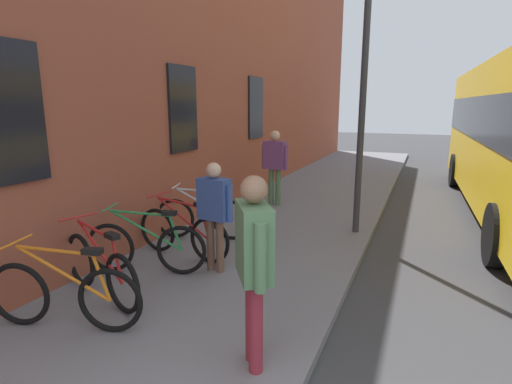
# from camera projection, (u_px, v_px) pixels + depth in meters

# --- Properties ---
(ground) EXTENTS (60.00, 60.00, 0.00)m
(ground) POSITION_uv_depth(u_px,v_px,m) (429.00, 254.00, 6.83)
(ground) COLOR #38383A
(sidewalk_pavement) EXTENTS (24.00, 3.50, 0.12)m
(sidewalk_pavement) POSITION_uv_depth(u_px,v_px,m) (305.00, 208.00, 9.66)
(sidewalk_pavement) COLOR slate
(sidewalk_pavement) RESTS_ON ground
(station_facade) EXTENTS (22.00, 0.65, 8.25)m
(station_facade) POSITION_uv_depth(u_px,v_px,m) (244.00, 40.00, 10.47)
(station_facade) COLOR brown
(station_facade) RESTS_ON ground
(bicycle_end_of_row) EXTENTS (0.62, 1.72, 0.97)m
(bicycle_end_of_row) POSITION_uv_depth(u_px,v_px,m) (64.00, 295.00, 4.27)
(bicycle_end_of_row) COLOR black
(bicycle_end_of_row) RESTS_ON sidewalk_pavement
(bicycle_far_end) EXTENTS (0.70, 1.69, 0.97)m
(bicycle_far_end) POSITION_uv_depth(u_px,v_px,m) (100.00, 269.00, 4.94)
(bicycle_far_end) COLOR black
(bicycle_far_end) RESTS_ON sidewalk_pavement
(bicycle_leaning_wall) EXTENTS (0.66, 1.71, 0.97)m
(bicycle_leaning_wall) POSITION_uv_depth(u_px,v_px,m) (146.00, 247.00, 5.71)
(bicycle_leaning_wall) COLOR black
(bicycle_leaning_wall) RESTS_ON sidewalk_pavement
(bicycle_beside_lamp) EXTENTS (0.48, 1.76, 0.97)m
(bicycle_beside_lamp) POSITION_uv_depth(u_px,v_px,m) (183.00, 233.00, 6.31)
(bicycle_beside_lamp) COLOR black
(bicycle_beside_lamp) RESTS_ON sidewalk_pavement
(bicycle_under_window) EXTENTS (0.64, 1.72, 0.97)m
(bicycle_under_window) POSITION_uv_depth(u_px,v_px,m) (204.00, 218.00, 7.18)
(bicycle_under_window) COLOR black
(bicycle_under_window) RESTS_ON sidewalk_pavement
(pedestrian_by_facade) EXTENTS (0.28, 0.60, 1.59)m
(pedestrian_by_facade) POSITION_uv_depth(u_px,v_px,m) (214.00, 206.00, 5.65)
(pedestrian_by_facade) COLOR brown
(pedestrian_by_facade) RESTS_ON sidewalk_pavement
(pedestrian_near_bus) EXTENTS (0.58, 0.50, 1.79)m
(pedestrian_near_bus) POSITION_uv_depth(u_px,v_px,m) (254.00, 254.00, 3.51)
(pedestrian_near_bus) COLOR maroon
(pedestrian_near_bus) RESTS_ON sidewalk_pavement
(pedestrian_crossing_street) EXTENTS (0.30, 0.67, 1.78)m
(pedestrian_crossing_street) POSITION_uv_depth(u_px,v_px,m) (275.00, 160.00, 9.47)
(pedestrian_crossing_street) COLOR #4C724C
(pedestrian_crossing_street) RESTS_ON sidewalk_pavement
(street_lamp) EXTENTS (0.28, 0.28, 5.14)m
(street_lamp) POSITION_uv_depth(u_px,v_px,m) (365.00, 65.00, 7.01)
(street_lamp) COLOR #333338
(street_lamp) RESTS_ON sidewalk_pavement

